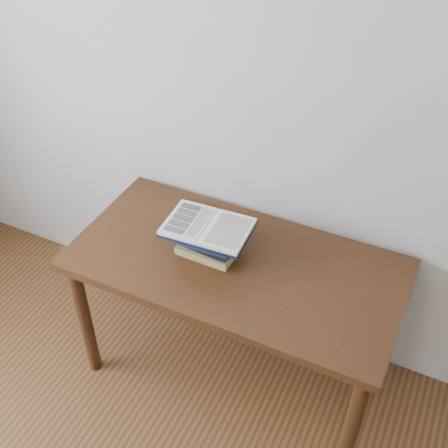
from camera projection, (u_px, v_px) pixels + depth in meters
The scene contains 3 objects.
desk at pixel (235, 278), 2.34m from camera, with size 1.36×0.68×0.73m.
book_stack at pixel (210, 239), 2.29m from camera, with size 0.25×0.19×0.13m.
open_book at pixel (208, 227), 2.23m from camera, with size 0.36×0.26×0.03m.
Camera 1 is at (0.78, -0.13, 2.31)m, focal length 45.00 mm.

